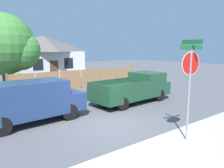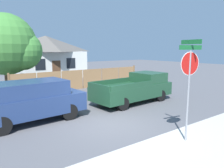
% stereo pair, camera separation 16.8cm
% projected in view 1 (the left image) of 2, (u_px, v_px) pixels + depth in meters
% --- Properties ---
extents(ground_plane, '(80.00, 80.00, 0.00)m').
position_uv_depth(ground_plane, '(112.00, 125.00, 9.35)').
color(ground_plane, '#56565B').
extents(sidewalk_strip, '(36.00, 3.20, 0.01)m').
position_uv_depth(sidewalk_strip, '(185.00, 158.00, 6.52)').
color(sidewalk_strip, beige).
rests_on(sidewalk_strip, ground).
extents(wooden_fence, '(11.24, 0.12, 1.63)m').
position_uv_depth(wooden_fence, '(81.00, 79.00, 17.72)').
color(wooden_fence, '#997047').
rests_on(wooden_fence, ground).
extents(house, '(7.91, 6.02, 4.64)m').
position_uv_depth(house, '(44.00, 56.00, 24.42)').
color(house, white).
rests_on(house, ground).
extents(oak_tree, '(4.64, 4.42, 5.74)m').
position_uv_depth(oak_tree, '(7.00, 46.00, 15.55)').
color(oak_tree, brown).
rests_on(oak_tree, ground).
extents(red_suv, '(4.74, 2.15, 1.83)m').
position_uv_depth(red_suv, '(30.00, 101.00, 9.49)').
color(red_suv, navy).
rests_on(red_suv, ground).
extents(orange_pickup, '(5.26, 2.32, 1.73)m').
position_uv_depth(orange_pickup, '(134.00, 88.00, 13.24)').
color(orange_pickup, '#1E472D').
rests_on(orange_pickup, ground).
extents(stop_sign, '(0.97, 0.87, 3.52)m').
position_uv_depth(stop_sign, '(190.00, 73.00, 7.42)').
color(stop_sign, gray).
rests_on(stop_sign, ground).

